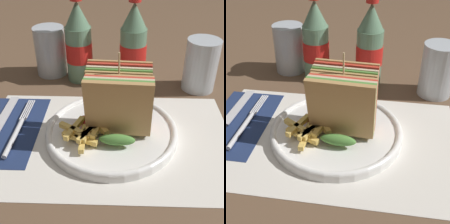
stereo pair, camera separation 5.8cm
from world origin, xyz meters
The scene contains 13 objects.
ground_plane centered at (0.00, 0.00, 0.00)m, with size 4.00×4.00×0.00m, color brown.
placemat centered at (-0.04, -0.03, 0.00)m, with size 0.47×0.30×0.00m.
plate_main centered at (-0.03, -0.01, 0.01)m, with size 0.25×0.25×0.02m.
club_sandwich centered at (-0.01, -0.01, 0.07)m, with size 0.12×0.11×0.15m.
fries_pile centered at (-0.07, -0.04, 0.03)m, with size 0.09×0.10×0.02m.
ketchup_blob centered at (-0.08, 0.00, 0.03)m, with size 0.03×0.03×0.01m.
napkin centered at (-0.23, 0.00, 0.00)m, with size 0.12×0.22×0.00m.
fork centered at (-0.21, -0.02, 0.01)m, with size 0.02×0.18×0.01m.
knife centered at (-0.25, 0.00, 0.01)m, with size 0.02×0.21×0.00m.
coke_bottle_near centered at (-0.11, 0.21, 0.09)m, with size 0.06×0.06×0.21m.
coke_bottle_far centered at (0.02, 0.21, 0.09)m, with size 0.06×0.06×0.21m.
glass_near centered at (0.17, 0.17, 0.06)m, with size 0.07×0.07×0.12m.
glass_far centered at (-0.19, 0.24, 0.06)m, with size 0.07×0.07×0.12m.
Camera 2 is at (0.05, -0.47, 0.37)m, focal length 50.00 mm.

